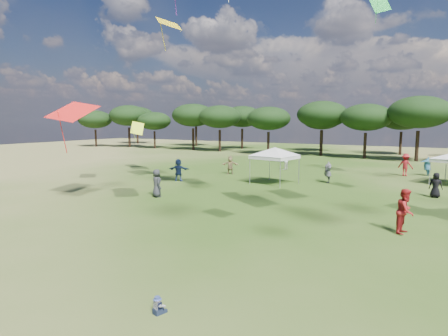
{
  "coord_description": "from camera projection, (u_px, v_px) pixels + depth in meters",
  "views": [
    {
      "loc": [
        5.43,
        -4.71,
        4.72
      ],
      "look_at": [
        -0.73,
        6.0,
        3.16
      ],
      "focal_mm": 30.0,
      "sensor_mm": 36.0,
      "label": 1
    }
  ],
  "objects": [
    {
      "name": "tree_line",
      "position": [
        412.0,
        115.0,
        46.23
      ],
      "size": [
        108.78,
        17.63,
        7.77
      ],
      "color": "black",
      "rests_on": "ground"
    },
    {
      "name": "tent_left",
      "position": [
        275.0,
        149.0,
        27.84
      ],
      "size": [
        5.61,
        5.61,
        3.05
      ],
      "rotation": [
        0.0,
        0.0,
        -0.18
      ],
      "color": "gray",
      "rests_on": "ground"
    },
    {
      "name": "toddler",
      "position": [
        158.0,
        306.0,
        9.18
      ],
      "size": [
        0.33,
        0.36,
        0.45
      ],
      "rotation": [
        0.0,
        0.0,
        -0.26
      ],
      "color": "#161E33",
      "rests_on": "ground"
    },
    {
      "name": "festival_crowd",
      "position": [
        357.0,
        176.0,
        26.38
      ],
      "size": [
        29.86,
        20.91,
        1.92
      ],
      "color": "#23536A",
      "rests_on": "ground"
    }
  ]
}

